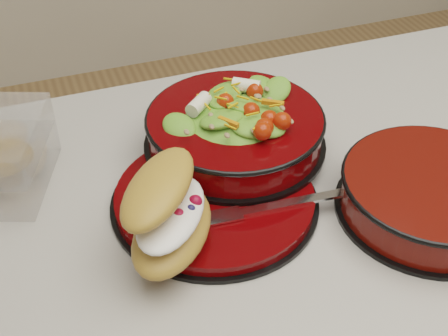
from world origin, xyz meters
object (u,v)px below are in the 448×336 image
object	(u,v)px
dinner_plate	(215,199)
croissant	(170,212)
salad_bowl	(235,123)
fork	(272,207)
extra_bowl	(432,193)

from	to	relation	value
dinner_plate	croissant	size ratio (longest dim) A/B	1.46
dinner_plate	salad_bowl	bearing A→B (deg)	55.77
salad_bowl	croissant	bearing A→B (deg)	-132.46
fork	dinner_plate	bearing A→B (deg)	52.84
croissant	fork	xyz separation A→B (m)	(0.13, 0.01, -0.04)
salad_bowl	fork	distance (m)	0.14
fork	extra_bowl	bearing A→B (deg)	-101.38
croissant	fork	size ratio (longest dim) A/B	1.01
salad_bowl	fork	xyz separation A→B (m)	(-0.00, -0.14, -0.04)
salad_bowl	croissant	world-z (taller)	salad_bowl
dinner_plate	fork	distance (m)	0.08
dinner_plate	extra_bowl	distance (m)	0.27
dinner_plate	extra_bowl	size ratio (longest dim) A/B	1.14
dinner_plate	croissant	world-z (taller)	croissant
salad_bowl	extra_bowl	xyz separation A→B (m)	(0.19, -0.19, -0.03)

